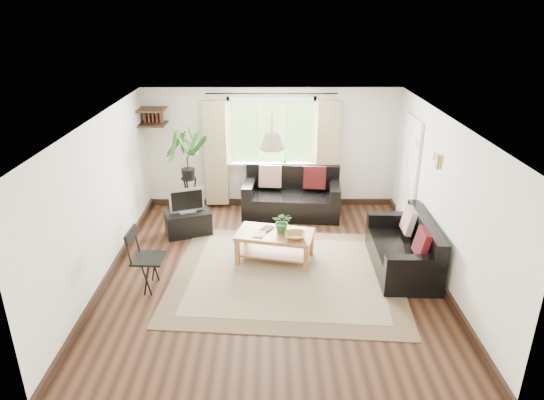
{
  "coord_description": "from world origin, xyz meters",
  "views": [
    {
      "loc": [
        -0.03,
        -6.55,
        3.89
      ],
      "look_at": [
        0.0,
        0.4,
        1.05
      ],
      "focal_mm": 32.0,
      "sensor_mm": 36.0,
      "label": 1
    }
  ],
  "objects_px": {
    "coffee_table": "(275,247)",
    "folding_chair": "(149,260)",
    "palm_stand": "(188,175)",
    "sofa_back": "(292,194)",
    "sofa_right": "(402,246)",
    "tv_stand": "(188,223)"
  },
  "relations": [
    {
      "from": "coffee_table",
      "to": "folding_chair",
      "type": "relative_size",
      "value": 1.28
    },
    {
      "from": "coffee_table",
      "to": "tv_stand",
      "type": "distance_m",
      "value": 1.83
    },
    {
      "from": "sofa_back",
      "to": "coffee_table",
      "type": "xyz_separation_m",
      "value": [
        -0.34,
        -1.84,
        -0.19
      ]
    },
    {
      "from": "coffee_table",
      "to": "tv_stand",
      "type": "bearing_deg",
      "value": 147.8
    },
    {
      "from": "tv_stand",
      "to": "folding_chair",
      "type": "xyz_separation_m",
      "value": [
        -0.27,
        -1.79,
        0.26
      ]
    },
    {
      "from": "tv_stand",
      "to": "palm_stand",
      "type": "bearing_deg",
      "value": 76.09
    },
    {
      "from": "sofa_right",
      "to": "palm_stand",
      "type": "relative_size",
      "value": 0.98
    },
    {
      "from": "sofa_back",
      "to": "tv_stand",
      "type": "distance_m",
      "value": 2.09
    },
    {
      "from": "palm_stand",
      "to": "sofa_right",
      "type": "bearing_deg",
      "value": -29.63
    },
    {
      "from": "tv_stand",
      "to": "sofa_back",
      "type": "bearing_deg",
      "value": 4.82
    },
    {
      "from": "tv_stand",
      "to": "palm_stand",
      "type": "xyz_separation_m",
      "value": [
        -0.08,
        0.8,
        0.64
      ]
    },
    {
      "from": "sofa_back",
      "to": "coffee_table",
      "type": "bearing_deg",
      "value": -95.19
    },
    {
      "from": "sofa_right",
      "to": "coffee_table",
      "type": "bearing_deg",
      "value": -96.57
    },
    {
      "from": "sofa_back",
      "to": "tv_stand",
      "type": "relative_size",
      "value": 2.35
    },
    {
      "from": "sofa_back",
      "to": "sofa_right",
      "type": "distance_m",
      "value": 2.67
    },
    {
      "from": "sofa_right",
      "to": "palm_stand",
      "type": "xyz_separation_m",
      "value": [
        -3.6,
        2.05,
        0.46
      ]
    },
    {
      "from": "sofa_right",
      "to": "tv_stand",
      "type": "height_order",
      "value": "sofa_right"
    },
    {
      "from": "coffee_table",
      "to": "palm_stand",
      "type": "relative_size",
      "value": 0.7
    },
    {
      "from": "tv_stand",
      "to": "folding_chair",
      "type": "bearing_deg",
      "value": -118.24
    },
    {
      "from": "tv_stand",
      "to": "palm_stand",
      "type": "distance_m",
      "value": 1.03
    },
    {
      "from": "sofa_back",
      "to": "folding_chair",
      "type": "relative_size",
      "value": 1.98
    },
    {
      "from": "coffee_table",
      "to": "palm_stand",
      "type": "bearing_deg",
      "value": 132.56
    }
  ]
}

